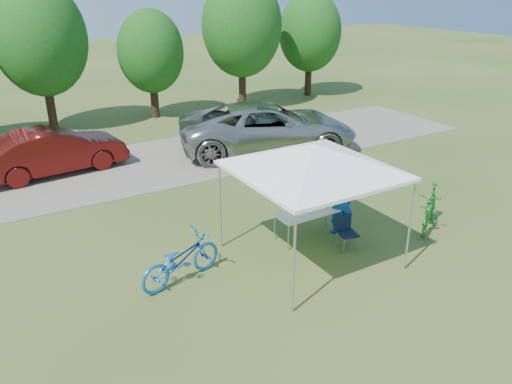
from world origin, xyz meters
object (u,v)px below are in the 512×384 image
Objects in this scene: folding_chair at (346,229)px; bike_green at (430,209)px; folding_table at (309,213)px; minivan at (268,128)px; cooler at (294,209)px; sedan at (54,151)px; cyclist at (341,202)px; bike_blue at (181,259)px.

bike_green is at bearing 4.96° from folding_chair.
minivan is (2.71, 6.22, 0.27)m from folding_table.
sedan is at bearing 116.99° from cooler.
folding_table is at bearing -156.91° from sedan.
folding_chair is at bearing -62.63° from folding_table.
cooler is 0.25× the size of bike_green.
cyclist is (0.81, -0.21, 0.19)m from folding_table.
folding_table is at bearing 0.00° from cooler.
minivan is (6.19, 6.46, 0.40)m from bike_blue.
minivan is at bearing 66.45° from folding_table.
sedan is (-4.48, 7.91, 0.12)m from folding_table.
bike_green reaches higher than cooler.
folding_table is 3.16m from bike_green.
minivan reaches higher than cooler.
bike_green is at bearing -112.87° from bike_blue.
cyclist is at bearing -103.91° from bike_blue.
cooler is 0.28× the size of cyclist.
folding_chair is (0.45, -0.87, -0.17)m from folding_table.
sedan reaches higher than bike_blue.
bike_green is 11.75m from sedan.
folding_chair is 0.18× the size of sedan.
minivan reaches higher than bike_blue.
cooler is at bearing -99.75° from bike_blue.
cooler is 0.07× the size of minivan.
folding_table is 3.49m from bike_blue.
cyclist is 2.34m from bike_green.
folding_chair is at bearing -157.12° from sedan.
folding_table is 0.86m from cyclist.
minivan is 1.43× the size of sedan.
folding_chair is 2.49m from bike_green.
bike_blue is 8.21m from sedan.
bike_blue is at bearing 155.70° from minivan.
folding_chair is 0.49× the size of cyclist.
bike_green is at bearing -19.79° from cooler.
sedan is (-7.40, 9.12, 0.21)m from bike_green.
bike_green is (2.47, -0.35, 0.08)m from folding_chair.
bike_blue is at bearing -175.56° from cooler.
bike_blue is at bearing -176.19° from folding_chair.
cyclist reaches higher than sedan.
cyclist is at bearing -148.02° from bike_green.
sedan is at bearing 119.53° from folding_table.
cyclist is 0.91× the size of bike_green.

